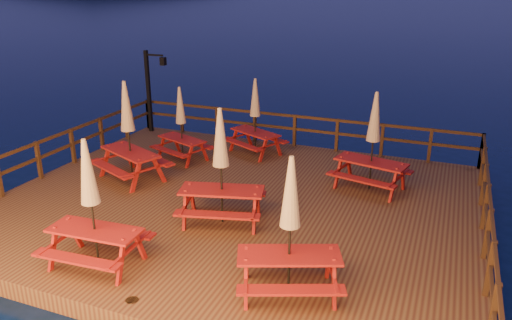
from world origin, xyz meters
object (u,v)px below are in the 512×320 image
(lamp_post, at_px, (152,84))
(picnic_table_0, at_px, (221,165))
(picnic_table_2, at_px, (255,115))
(picnic_table_1, at_px, (181,123))

(lamp_post, distance_m, picnic_table_0, 8.02)
(picnic_table_0, bearing_deg, picnic_table_2, 87.83)
(lamp_post, relative_size, picnic_table_1, 1.29)
(picnic_table_1, distance_m, picnic_table_2, 2.38)
(picnic_table_0, relative_size, picnic_table_1, 1.18)
(picnic_table_0, bearing_deg, lamp_post, 118.72)
(lamp_post, distance_m, picnic_table_2, 4.56)
(lamp_post, relative_size, picnic_table_2, 1.22)
(lamp_post, bearing_deg, picnic_table_2, -11.64)
(picnic_table_0, bearing_deg, picnic_table_1, 116.18)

